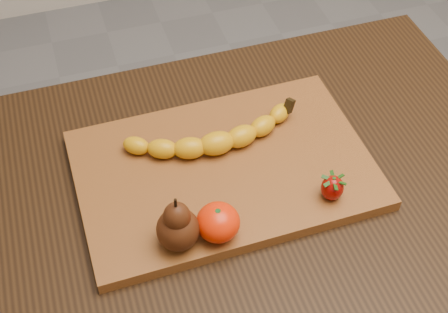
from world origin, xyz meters
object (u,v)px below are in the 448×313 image
object	(u,v)px
table	(225,241)
mandarin	(218,222)
cutting_board	(224,169)
pear	(177,222)

from	to	relation	value
table	mandarin	world-z (taller)	mandarin
cutting_board	mandarin	distance (m)	0.13
mandarin	pear	bearing A→B (deg)	177.27
cutting_board	mandarin	size ratio (longest dim) A/B	7.33
table	cutting_board	bearing A→B (deg)	73.77
cutting_board	pear	distance (m)	0.17
pear	table	bearing A→B (deg)	34.61
table	pear	distance (m)	0.19
cutting_board	mandarin	xyz separation A→B (m)	(-0.05, -0.12, 0.04)
pear	mandarin	xyz separation A→B (m)	(0.06, -0.00, -0.02)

